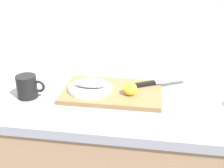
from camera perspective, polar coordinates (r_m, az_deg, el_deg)
The scene contains 8 objects.
back_wall at distance 1.51m, azimuth -7.91°, elevation 15.81°, with size 3.20×0.05×2.50m, color silver.
kitchen_counter at distance 1.58m, azimuth -9.50°, elevation -16.53°, with size 2.00×0.60×0.90m.
cutting_board at distance 1.29m, azimuth -0.00°, elevation -1.61°, with size 0.45×0.28×0.02m, color olive.
white_plate at distance 1.28m, azimuth -4.47°, elevation -0.89°, with size 0.20×0.20×0.01m, color white.
fish_fillet at distance 1.27m, azimuth -4.50°, elevation 0.14°, with size 0.15×0.06×0.04m, color #999E99.
chef_knife at distance 1.35m, azimuth 8.61°, elevation 0.28°, with size 0.27×0.16×0.02m.
lemon_0 at distance 1.23m, azimuth 3.75°, elevation -0.96°, with size 0.06×0.06×0.06m, color yellow.
coffee_mug_0 at distance 1.30m, azimuth -16.83°, elevation -0.50°, with size 0.13×0.09×0.10m.
Camera 1 is at (0.42, -1.11, 1.49)m, focal length 44.96 mm.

